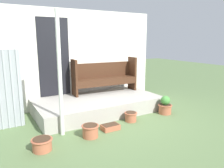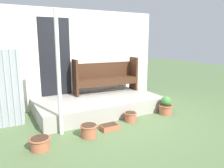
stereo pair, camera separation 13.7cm
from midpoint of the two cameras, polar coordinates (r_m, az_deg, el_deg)
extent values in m
plane|color=#5B7547|center=(5.06, 0.71, -9.51)|extent=(24.00, 24.00, 0.00)
cube|color=#A8A399|center=(5.63, -4.29, -5.42)|extent=(3.11, 1.61, 0.35)
cube|color=white|center=(6.17, -7.89, 6.66)|extent=(4.31, 0.06, 2.60)
cube|color=black|center=(5.85, -15.56, 6.68)|extent=(0.80, 0.02, 2.00)
cylinder|color=#AAB0B5|center=(4.93, -26.67, -1.48)|extent=(0.04, 0.04, 1.63)
cylinder|color=#AAB0B5|center=(4.93, -25.26, -1.33)|extent=(0.04, 0.04, 1.63)
cylinder|color=#AAB0B5|center=(4.94, -23.86, -1.18)|extent=(0.04, 0.04, 1.63)
cylinder|color=white|center=(4.15, -14.41, 2.27)|extent=(0.07, 0.07, 2.35)
cube|color=#422616|center=(5.79, -10.45, 1.56)|extent=(0.08, 0.40, 0.96)
cube|color=#422616|center=(6.50, 4.68, 2.81)|extent=(0.08, 0.40, 0.96)
cube|color=#422616|center=(6.10, -2.44, 1.41)|extent=(1.73, 0.50, 0.04)
cube|color=#422616|center=(5.96, -1.70, 0.24)|extent=(1.71, 0.13, 0.15)
cube|color=#422616|center=(6.23, -3.15, 3.72)|extent=(1.71, 0.14, 0.41)
cylinder|color=#B26042|center=(3.97, -18.78, -14.78)|extent=(0.32, 0.32, 0.20)
torus|color=#B26042|center=(3.93, -18.87, -13.60)|extent=(0.36, 0.36, 0.02)
cylinder|color=#422D1E|center=(3.92, -18.88, -13.39)|extent=(0.29, 0.29, 0.01)
cylinder|color=#B26042|center=(4.25, -6.61, -12.14)|extent=(0.30, 0.30, 0.23)
torus|color=#B26042|center=(4.21, -6.65, -10.83)|extent=(0.34, 0.34, 0.02)
cylinder|color=#422D1E|center=(4.20, -6.65, -10.63)|extent=(0.27, 0.27, 0.01)
cylinder|color=#B26042|center=(4.99, 4.14, -8.57)|extent=(0.25, 0.25, 0.21)
torus|color=#B26042|center=(4.96, 4.16, -7.57)|extent=(0.29, 0.29, 0.02)
cylinder|color=#422D1E|center=(4.95, 4.16, -7.39)|extent=(0.23, 0.23, 0.01)
cylinder|color=#B26042|center=(5.61, 12.99, -6.43)|extent=(0.31, 0.31, 0.23)
torus|color=#B26042|center=(5.58, 13.04, -5.42)|extent=(0.35, 0.35, 0.02)
cylinder|color=#422D1E|center=(5.57, 13.05, -5.27)|extent=(0.28, 0.28, 0.01)
ellipsoid|color=#478C3D|center=(5.54, 13.10, -4.18)|extent=(0.23, 0.23, 0.23)
cube|color=#B26042|center=(4.57, -1.31, -11.19)|extent=(0.36, 0.24, 0.11)
cube|color=#422D1E|center=(4.55, -1.31, -10.54)|extent=(0.32, 0.20, 0.01)
camera|label=1|loc=(0.07, -90.77, -0.16)|focal=35.00mm
camera|label=2|loc=(0.07, 89.23, 0.16)|focal=35.00mm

